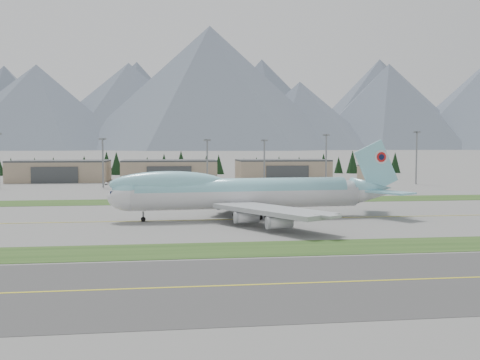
{
  "coord_description": "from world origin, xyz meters",
  "views": [
    {
      "loc": [
        -13.86,
        -130.46,
        18.36
      ],
      "look_at": [
        6.46,
        27.63,
        8.0
      ],
      "focal_mm": 40.0,
      "sensor_mm": 36.0,
      "label": 1
    }
  ],
  "objects": [
    {
      "name": "ground",
      "position": [
        0.0,
        0.0,
        0.0
      ],
      "size": [
        7000.0,
        7000.0,
        0.0
      ],
      "primitive_type": "plane",
      "color": "slate",
      "rests_on": "ground"
    },
    {
      "name": "asphalt_taxiway",
      "position": [
        0.0,
        -62.0,
        0.0
      ],
      "size": [
        400.0,
        32.0,
        0.04
      ],
      "primitive_type": "cube",
      "color": "#3D3D3D",
      "rests_on": "ground"
    },
    {
      "name": "hangar_left",
      "position": [
        -70.0,
        149.9,
        5.39
      ],
      "size": [
        48.0,
        26.6,
        10.8
      ],
      "color": "tan",
      "rests_on": "ground"
    },
    {
      "name": "control_shed",
      "position": [
        95.0,
        148.0,
        3.8
      ],
      "size": [
        14.0,
        12.0,
        7.6
      ],
      "color": "tan",
      "rests_on": "ground"
    },
    {
      "name": "service_vehicle_b",
      "position": [
        2.38,
        120.09,
        0.0
      ],
      "size": [
        4.22,
        3.24,
        1.34
      ],
      "primitive_type": "imported",
      "rotation": [
        0.0,
        0.0,
        1.05
      ],
      "color": "yellow",
      "rests_on": "ground"
    },
    {
      "name": "hangar_center",
      "position": [
        -15.0,
        149.9,
        5.39
      ],
      "size": [
        48.0,
        26.6,
        10.8
      ],
      "color": "tan",
      "rests_on": "ground"
    },
    {
      "name": "mountain_ridge_front",
      "position": [
        -47.68,
        2197.16,
        222.43
      ],
      "size": [
        4244.13,
        1198.58,
        518.57
      ],
      "color": "#535B6F",
      "rests_on": "ground"
    },
    {
      "name": "grass_strip_near",
      "position": [
        0.0,
        -38.0,
        0.0
      ],
      "size": [
        400.0,
        14.0,
        0.08
      ],
      "primitive_type": "cube",
      "color": "#244318",
      "rests_on": "ground"
    },
    {
      "name": "floodlight_masts",
      "position": [
        10.6,
        110.41,
        15.87
      ],
      "size": [
        191.8,
        9.38,
        25.0
      ],
      "color": "slate",
      "rests_on": "ground"
    },
    {
      "name": "service_vehicle_a",
      "position": [
        -44.21,
        124.13,
        0.0
      ],
      "size": [
        2.17,
        3.83,
        1.23
      ],
      "primitive_type": "imported",
      "rotation": [
        0.0,
        0.0,
        0.21
      ],
      "color": "silver",
      "rests_on": "ground"
    },
    {
      "name": "grass_strip_far",
      "position": [
        0.0,
        45.0,
        0.0
      ],
      "size": [
        400.0,
        18.0,
        0.08
      ],
      "primitive_type": "cube",
      "color": "#244318",
      "rests_on": "ground"
    },
    {
      "name": "service_vehicle_c",
      "position": [
        48.77,
        120.42,
        0.0
      ],
      "size": [
        2.96,
        4.0,
        1.08
      ],
      "primitive_type": "imported",
      "rotation": [
        0.0,
        0.0,
        -0.45
      ],
      "color": "#9C9DA0",
      "rests_on": "ground"
    },
    {
      "name": "taxiway_line_near",
      "position": [
        0.0,
        -62.0,
        0.0
      ],
      "size": [
        400.0,
        0.4,
        0.02
      ],
      "primitive_type": "cube",
      "color": "yellow",
      "rests_on": "ground"
    },
    {
      "name": "taxiway_line_main",
      "position": [
        0.0,
        0.0,
        0.0
      ],
      "size": [
        400.0,
        0.4,
        0.02
      ],
      "primitive_type": "cube",
      "color": "yellow",
      "rests_on": "ground"
    },
    {
      "name": "conifer_belt",
      "position": [
        -3.69,
        211.49,
        6.73
      ],
      "size": [
        277.65,
        15.65,
        16.65
      ],
      "color": "black",
      "rests_on": "ground"
    },
    {
      "name": "boeing_747_freighter",
      "position": [
        3.98,
        1.07,
        6.56
      ],
      "size": [
        75.48,
        65.09,
        19.9
      ],
      "rotation": [
        0.0,
        0.0,
        0.07
      ],
      "color": "silver",
      "rests_on": "ground"
    },
    {
      "name": "hangar_right",
      "position": [
        45.0,
        149.9,
        5.39
      ],
      "size": [
        48.0,
        26.6,
        10.8
      ],
      "color": "tan",
      "rests_on": "ground"
    },
    {
      "name": "mountain_ridge_rear",
      "position": [
        149.09,
        2900.0,
        252.72
      ],
      "size": [
        4440.8,
        1042.07,
        521.04
      ],
      "color": "#535B6F",
      "rests_on": "ground"
    }
  ]
}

